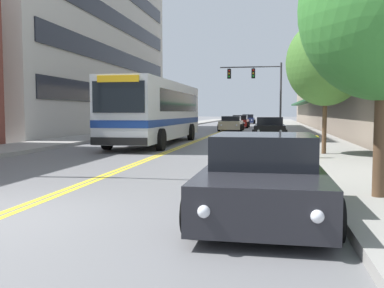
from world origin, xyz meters
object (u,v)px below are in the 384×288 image
object	(u,v)px
car_navy_moving_second	(248,119)
fire_hydrant	(316,147)
car_black_parked_right_mid	(270,129)
street_tree_right_near	(384,8)
car_charcoal_parked_right_foreground	(263,179)
car_beige_moving_lead	(231,124)
city_bus	(157,110)
street_tree_right_mid	(326,63)
car_red_moving_third	(240,122)
traffic_signal_mast	(260,83)
car_champagne_parked_left_mid	(173,125)

from	to	relation	value
car_navy_moving_second	fire_hydrant	world-z (taller)	car_navy_moving_second
car_black_parked_right_mid	street_tree_right_near	world-z (taller)	street_tree_right_near
car_charcoal_parked_right_foreground	car_beige_moving_lead	world-z (taller)	car_charcoal_parked_right_foreground
city_bus	street_tree_right_mid	xyz separation A→B (m)	(8.10, -6.01, 1.70)
city_bus	car_navy_moving_second	size ratio (longest dim) A/B	2.78
city_bus	car_beige_moving_lead	distance (m)	17.04
car_beige_moving_lead	city_bus	bearing A→B (deg)	-98.31
car_navy_moving_second	street_tree_right_mid	size ratio (longest dim) A/B	0.86
car_navy_moving_second	street_tree_right_near	distance (m)	56.08
city_bus	street_tree_right_mid	world-z (taller)	street_tree_right_mid
street_tree_right_near	car_navy_moving_second	bearing A→B (deg)	95.62
car_charcoal_parked_right_foreground	street_tree_right_near	xyz separation A→B (m)	(2.08, 1.14, 2.97)
city_bus	street_tree_right_near	bearing A→B (deg)	-60.44
car_charcoal_parked_right_foreground	car_beige_moving_lead	size ratio (longest dim) A/B	0.99
car_red_moving_third	traffic_signal_mast	bearing A→B (deg)	-71.86
car_beige_moving_lead	car_navy_moving_second	distance (m)	24.59
city_bus	traffic_signal_mast	xyz separation A→B (m)	(4.96, 18.11, 2.62)
car_champagne_parked_left_mid	car_navy_moving_second	xyz separation A→B (m)	(5.36, 26.15, 0.06)
street_tree_right_mid	car_champagne_parked_left_mid	bearing A→B (deg)	116.97
car_champagne_parked_left_mid	car_navy_moving_second	distance (m)	26.70
street_tree_right_near	car_black_parked_right_mid	bearing A→B (deg)	95.90
traffic_signal_mast	street_tree_right_mid	distance (m)	24.34
traffic_signal_mast	car_beige_moving_lead	bearing A→B (deg)	-152.65
traffic_signal_mast	city_bus	bearing A→B (deg)	-105.32
car_red_moving_third	fire_hydrant	distance (m)	33.10
car_black_parked_right_mid	car_charcoal_parked_right_foreground	bearing A→B (deg)	-89.96
car_champagne_parked_left_mid	street_tree_right_mid	xyz separation A→B (m)	(10.82, -21.26, 2.98)
car_champagne_parked_left_mid	car_charcoal_parked_right_foreground	bearing A→B (deg)	-74.08
car_navy_moving_second	car_red_moving_third	bearing A→B (deg)	-89.91
traffic_signal_mast	car_black_parked_right_mid	bearing A→B (deg)	-84.98
car_charcoal_parked_right_foreground	street_tree_right_near	bearing A→B (deg)	28.70
car_charcoal_parked_right_foreground	car_navy_moving_second	world-z (taller)	car_navy_moving_second
car_beige_moving_lead	fire_hydrant	size ratio (longest dim) A/B	5.66
car_black_parked_right_mid	car_beige_moving_lead	distance (m)	11.42
car_red_moving_third	traffic_signal_mast	distance (m)	8.32
car_navy_moving_second	car_red_moving_third	size ratio (longest dim) A/B	0.89
city_bus	car_red_moving_third	distance (m)	25.30
car_red_moving_third	street_tree_right_mid	size ratio (longest dim) A/B	0.96
traffic_signal_mast	fire_hydrant	distance (m)	26.14
car_navy_moving_second	fire_hydrant	size ratio (longest dim) A/B	5.58
car_beige_moving_lead	car_red_moving_third	size ratio (longest dim) A/B	0.91
car_red_moving_third	street_tree_right_mid	distance (m)	31.74
traffic_signal_mast	street_tree_right_near	bearing A→B (deg)	-84.43
street_tree_right_near	street_tree_right_mid	xyz separation A→B (m)	(-0.03, 8.32, -0.04)
city_bus	traffic_signal_mast	size ratio (longest dim) A/B	1.89
fire_hydrant	car_beige_moving_lead	bearing A→B (deg)	102.06
traffic_signal_mast	car_red_moving_third	bearing A→B (deg)	108.14
fire_hydrant	street_tree_right_near	bearing A→B (deg)	-86.13
car_champagne_parked_left_mid	car_beige_moving_lead	world-z (taller)	car_beige_moving_lead
car_charcoal_parked_right_foreground	street_tree_right_near	size ratio (longest dim) A/B	0.84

